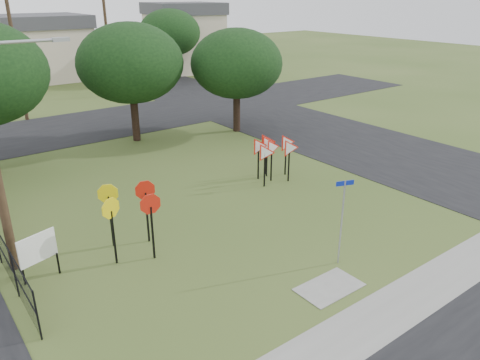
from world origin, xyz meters
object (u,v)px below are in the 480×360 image
Objects in this scene: yield_sign_cluster at (272,148)px; info_board at (38,250)px; stop_sign_cluster at (129,205)px; street_name_sign at (342,217)px.

info_board is at bearing -169.53° from yield_sign_cluster.
stop_sign_cluster reaches higher than yield_sign_cluster.
stop_sign_cluster is 3.06m from info_board.
street_name_sign is 1.24× the size of stop_sign_cluster.
street_name_sign is 7.65m from yield_sign_cluster.
yield_sign_cluster is (8.18, 2.25, -0.21)m from stop_sign_cluster.
street_name_sign reaches higher than info_board.
stop_sign_cluster is (-5.07, 4.73, 0.07)m from street_name_sign.
street_name_sign is at bearing -43.04° from stop_sign_cluster.
street_name_sign is at bearing -114.02° from yield_sign_cluster.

